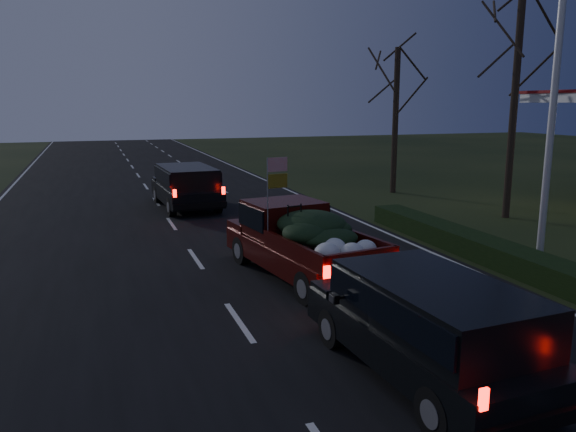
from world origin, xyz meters
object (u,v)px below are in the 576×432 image
object	(u,v)px
light_pole	(557,62)
lead_suv	(186,183)
rear_suv	(430,319)
pickup_truck	(301,237)

from	to	relation	value
light_pole	lead_suv	bearing A→B (deg)	127.46
light_pole	lead_suv	xyz separation A→B (m)	(-8.43, 11.01, -4.39)
light_pole	rear_suv	bearing A→B (deg)	-143.70
lead_suv	light_pole	bearing A→B (deg)	-55.43
pickup_truck	rear_suv	xyz separation A→B (m)	(0.01, -5.83, -0.00)
pickup_truck	rear_suv	distance (m)	5.83
light_pole	rear_suv	size ratio (longest dim) A/B	1.89
lead_suv	rear_suv	world-z (taller)	lead_suv
pickup_truck	rear_suv	bearing A→B (deg)	-98.34
pickup_truck	lead_suv	xyz separation A→B (m)	(-1.21, 10.47, 0.06)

